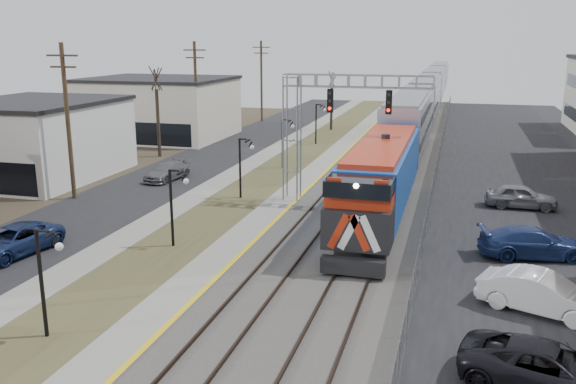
% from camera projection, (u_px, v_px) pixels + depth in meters
% --- Properties ---
extents(street_west, '(7.00, 120.00, 0.04)m').
position_uv_depth(street_west, '(182.00, 170.00, 48.59)').
color(street_west, black).
rests_on(street_west, ground).
extents(sidewalk, '(2.00, 120.00, 0.08)m').
position_uv_depth(sidewalk, '(235.00, 173.00, 47.41)').
color(sidewalk, gray).
rests_on(sidewalk, ground).
extents(grass_median, '(4.00, 120.00, 0.06)m').
position_uv_depth(grass_median, '(272.00, 176.00, 46.64)').
color(grass_median, '#414525').
rests_on(grass_median, ground).
extents(platform, '(2.00, 120.00, 0.24)m').
position_uv_depth(platform, '(310.00, 177.00, 45.84)').
color(platform, gray).
rests_on(platform, ground).
extents(ballast_bed, '(8.00, 120.00, 0.20)m').
position_uv_depth(ballast_bed, '(376.00, 181.00, 44.54)').
color(ballast_bed, '#595651').
rests_on(ballast_bed, ground).
extents(parking_lot, '(16.00, 120.00, 0.04)m').
position_uv_depth(parking_lot, '(552.00, 193.00, 41.45)').
color(parking_lot, black).
rests_on(parking_lot, ground).
extents(platform_edge, '(0.24, 120.00, 0.01)m').
position_uv_depth(platform_edge, '(321.00, 176.00, 45.58)').
color(platform_edge, gold).
rests_on(platform_edge, platform).
extents(track_near, '(1.58, 120.00, 0.15)m').
position_uv_depth(track_near, '(349.00, 177.00, 45.02)').
color(track_near, '#2D2119').
rests_on(track_near, ballast_bed).
extents(track_far, '(1.58, 120.00, 0.15)m').
position_uv_depth(track_far, '(397.00, 180.00, 44.11)').
color(track_far, '#2D2119').
rests_on(track_far, ballast_bed).
extents(train, '(3.00, 108.65, 5.33)m').
position_uv_depth(train, '(427.00, 97.00, 77.85)').
color(train, blue).
rests_on(train, ground).
extents(signal_gantry, '(9.00, 1.07, 8.15)m').
position_uv_depth(signal_gantry, '(319.00, 116.00, 37.38)').
color(signal_gantry, gray).
rests_on(signal_gantry, ground).
extents(lampposts, '(0.14, 62.14, 4.00)m').
position_uv_depth(lampposts, '(174.00, 207.00, 30.54)').
color(lampposts, black).
rests_on(lampposts, ground).
extents(utility_poles, '(0.28, 80.28, 10.00)m').
position_uv_depth(utility_poles, '(68.00, 123.00, 38.81)').
color(utility_poles, '#4C3823').
rests_on(utility_poles, ground).
extents(fence, '(0.04, 120.00, 1.60)m').
position_uv_depth(fence, '(436.00, 175.00, 43.28)').
color(fence, gray).
rests_on(fence, ground).
extents(bare_trees, '(12.30, 42.30, 5.95)m').
position_uv_depth(bare_trees, '(188.00, 130.00, 51.89)').
color(bare_trees, '#382D23').
rests_on(bare_trees, ground).
extents(car_lot_b, '(4.97, 3.22, 1.55)m').
position_uv_depth(car_lot_b, '(542.00, 294.00, 23.12)').
color(car_lot_b, white).
rests_on(car_lot_b, ground).
extents(car_lot_c, '(5.53, 3.43, 1.43)m').
position_uv_depth(car_lot_c, '(549.00, 370.00, 17.97)').
color(car_lot_c, black).
rests_on(car_lot_c, ground).
extents(car_lot_d, '(5.34, 3.04, 1.46)m').
position_uv_depth(car_lot_d, '(533.00, 243.00, 29.05)').
color(car_lot_d, navy).
rests_on(car_lot_d, ground).
extents(car_lot_e, '(4.30, 1.78, 1.46)m').
position_uv_depth(car_lot_e, '(521.00, 197.00, 37.56)').
color(car_lot_e, slate).
rests_on(car_lot_e, ground).
extents(car_street_a, '(3.05, 5.30, 1.39)m').
position_uv_depth(car_street_a, '(13.00, 242.00, 29.39)').
color(car_street_a, navy).
rests_on(car_street_a, ground).
extents(car_street_b, '(2.36, 4.61, 1.28)m').
position_uv_depth(car_street_b, '(167.00, 172.00, 45.09)').
color(car_street_b, slate).
rests_on(car_street_b, ground).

